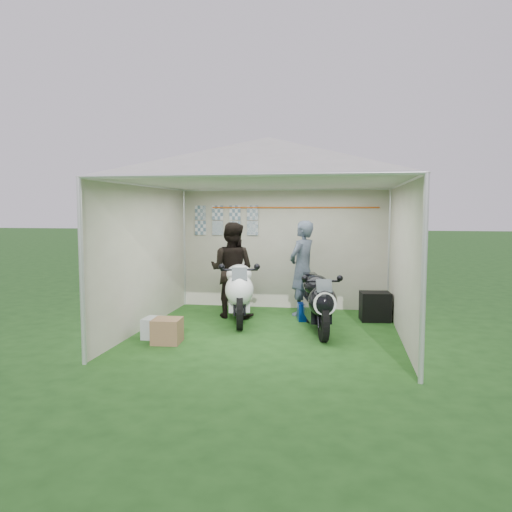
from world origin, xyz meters
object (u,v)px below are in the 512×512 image
object	(u,v)px
motorcycle_white	(239,289)
person_blue_jacket	(302,268)
crate_1	(167,331)
equipment_box	(375,306)
motorcycle_black	(318,300)
crate_0	(159,328)
person_dark_jacket	(232,270)
paddock_stand	(310,312)
canopy_tent	(269,166)

from	to	relation	value
motorcycle_white	person_blue_jacket	size ratio (longest dim) A/B	1.17
person_blue_jacket	crate_1	distance (m)	2.94
equipment_box	crate_1	size ratio (longest dim) A/B	1.26
motorcycle_black	crate_1	distance (m)	2.34
person_blue_jacket	crate_0	xyz separation A→B (m)	(-1.96, -2.02, -0.71)
motorcycle_white	person_blue_jacket	bearing A→B (deg)	23.03
motorcycle_black	equipment_box	bearing A→B (deg)	35.15
motorcycle_white	motorcycle_black	world-z (taller)	motorcycle_white
person_dark_jacket	crate_0	bearing A→B (deg)	75.13
person_blue_jacket	crate_1	bearing A→B (deg)	-8.16
motorcycle_white	paddock_stand	world-z (taller)	motorcycle_white
equipment_box	crate_0	distance (m)	3.69
canopy_tent	person_blue_jacket	world-z (taller)	canopy_tent
motorcycle_white	crate_0	distance (m)	1.65
motorcycle_black	equipment_box	world-z (taller)	motorcycle_black
motorcycle_black	crate_0	size ratio (longest dim) A/B	4.05
motorcycle_black	paddock_stand	size ratio (longest dim) A/B	4.55
motorcycle_white	crate_0	world-z (taller)	motorcycle_white
person_dark_jacket	person_blue_jacket	size ratio (longest dim) A/B	0.99
paddock_stand	crate_1	distance (m)	2.64
motorcycle_white	crate_0	xyz separation A→B (m)	(-0.95, -1.29, -0.41)
crate_0	motorcycle_white	bearing A→B (deg)	53.83
motorcycle_black	person_dark_jacket	size ratio (longest dim) A/B	1.09
motorcycle_black	equipment_box	xyz separation A→B (m)	(0.94, 1.01, -0.26)
paddock_stand	person_blue_jacket	xyz separation A→B (m)	(-0.17, 0.45, 0.71)
equipment_box	crate_1	world-z (taller)	equipment_box
paddock_stand	person_blue_jacket	size ratio (longest dim) A/B	0.24
canopy_tent	motorcycle_white	world-z (taller)	canopy_tent
crate_1	equipment_box	bearing A→B (deg)	33.26
canopy_tent	person_dark_jacket	world-z (taller)	canopy_tent
paddock_stand	equipment_box	distance (m)	1.13
paddock_stand	equipment_box	bearing A→B (deg)	9.15
canopy_tent	crate_1	xyz separation A→B (m)	(-1.33, -0.91, -2.40)
canopy_tent	person_dark_jacket	distance (m)	2.13
person_dark_jacket	crate_0	world-z (taller)	person_dark_jacket
paddock_stand	person_dark_jacket	xyz separation A→B (m)	(-1.39, 0.05, 0.69)
person_dark_jacket	equipment_box	size ratio (longest dim) A/B	3.40
motorcycle_white	person_dark_jacket	xyz separation A→B (m)	(-0.20, 0.33, 0.29)
motorcycle_white	person_blue_jacket	xyz separation A→B (m)	(1.02, 0.73, 0.30)
paddock_stand	crate_1	size ratio (longest dim) A/B	1.03
crate_0	person_blue_jacket	bearing A→B (deg)	45.82
motorcycle_white	person_dark_jacket	distance (m)	0.48
canopy_tent	paddock_stand	size ratio (longest dim) A/B	14.01
person_dark_jacket	person_blue_jacket	distance (m)	1.28
equipment_box	person_blue_jacket	bearing A→B (deg)	168.09
crate_0	person_dark_jacket	bearing A→B (deg)	65.35
person_blue_jacket	equipment_box	xyz separation A→B (m)	(1.28, -0.27, -0.61)
motorcycle_white	motorcycle_black	bearing A→B (deg)	-34.48
canopy_tent	person_blue_jacket	size ratio (longest dim) A/B	3.30
equipment_box	crate_0	world-z (taller)	equipment_box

